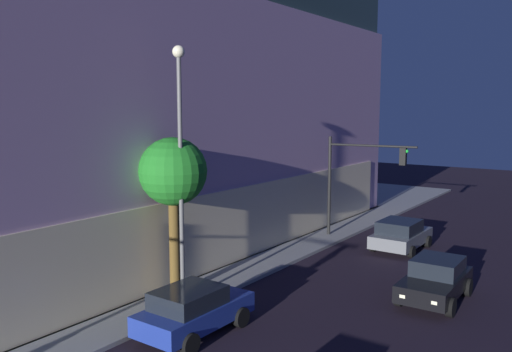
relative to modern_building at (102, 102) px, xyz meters
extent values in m
cube|color=#4C4C51|center=(0.00, 0.06, -7.52)|extent=(31.49, 22.61, 0.15)
cube|color=beige|center=(0.00, -10.84, -5.73)|extent=(27.98, 0.60, 3.43)
cube|color=#B08CB2|center=(0.00, 0.06, -1.33)|extent=(31.09, 22.21, 12.23)
cylinder|color=black|center=(5.74, -12.18, -4.67)|extent=(0.18, 0.18, 5.55)
cylinder|color=black|center=(5.93, -14.56, -2.33)|extent=(0.50, 4.78, 0.12)
cube|color=black|center=(6.06, -16.23, -2.83)|extent=(0.34, 0.34, 0.90)
sphere|color=green|center=(6.08, -16.41, -2.55)|extent=(0.18, 0.18, 0.18)
cylinder|color=#5E5E5E|center=(-6.77, -12.63, -3.00)|extent=(0.16, 0.16, 8.90)
sphere|color=#F9EFC6|center=(-6.77, -12.63, 1.60)|extent=(0.44, 0.44, 0.44)
cylinder|color=brown|center=(-6.42, -11.91, -5.58)|extent=(0.40, 0.40, 3.74)
sphere|color=#1E7722|center=(-6.42, -11.91, -2.68)|extent=(2.56, 2.56, 2.56)
cube|color=navy|center=(-8.34, -14.63, -6.94)|extent=(4.03, 1.89, 0.65)
cube|color=black|center=(-8.64, -14.63, -6.32)|extent=(2.17, 1.68, 0.58)
cube|color=#F9F4CC|center=(-6.38, -14.10, -6.94)|extent=(0.12, 0.20, 0.12)
cube|color=#F9F4CC|center=(-6.39, -15.20, -6.94)|extent=(0.12, 0.20, 0.12)
cylinder|color=black|center=(-7.09, -13.72, -7.26)|extent=(0.67, 0.25, 0.67)
cylinder|color=black|center=(-7.11, -15.57, -7.26)|extent=(0.67, 0.25, 0.67)
cylinder|color=black|center=(-9.58, -13.70, -7.26)|extent=(0.67, 0.25, 0.67)
cylinder|color=black|center=(-9.60, -15.54, -7.26)|extent=(0.67, 0.25, 0.67)
cube|color=black|center=(-0.96, -20.11, -6.93)|extent=(4.08, 1.90, 0.63)
cube|color=black|center=(-0.66, -20.11, -6.32)|extent=(1.99, 1.69, 0.61)
cube|color=#F9F4CC|center=(-2.94, -20.69, -6.93)|extent=(0.12, 0.20, 0.12)
cube|color=#F9F4CC|center=(-2.95, -19.59, -6.93)|extent=(0.12, 0.20, 0.12)
cylinder|color=black|center=(-2.21, -21.05, -7.25)|extent=(0.70, 0.25, 0.70)
cylinder|color=black|center=(-2.23, -19.21, -7.25)|extent=(0.70, 0.25, 0.70)
cylinder|color=black|center=(0.31, -21.02, -7.25)|extent=(0.70, 0.25, 0.70)
cylinder|color=black|center=(0.28, -19.18, -7.25)|extent=(0.70, 0.25, 0.70)
cube|color=slate|center=(5.49, -16.48, -6.98)|extent=(4.03, 2.02, 0.63)
cube|color=black|center=(5.19, -16.48, -6.35)|extent=(2.22, 1.81, 0.63)
cube|color=#F9F4CC|center=(7.46, -15.90, -6.98)|extent=(0.12, 0.20, 0.12)
cube|color=#F9F4CC|center=(7.45, -17.09, -6.98)|extent=(0.12, 0.20, 0.12)
cylinder|color=black|center=(6.75, -15.50, -7.30)|extent=(0.60, 0.25, 0.60)
cylinder|color=black|center=(6.73, -17.48, -7.30)|extent=(0.60, 0.25, 0.60)
cylinder|color=black|center=(4.26, -15.47, -7.30)|extent=(0.60, 0.25, 0.60)
cylinder|color=black|center=(4.24, -17.46, -7.30)|extent=(0.60, 0.25, 0.60)
camera|label=1|loc=(-20.58, -25.65, -0.36)|focal=37.04mm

